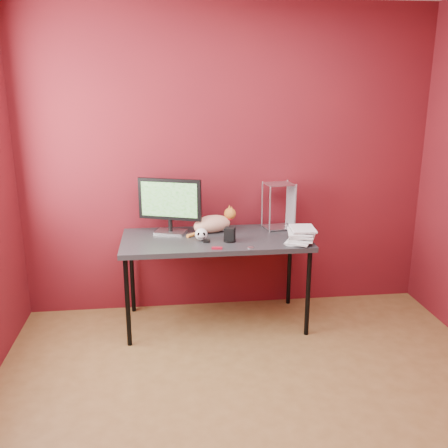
{
  "coord_description": "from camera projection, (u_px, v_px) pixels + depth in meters",
  "views": [
    {
      "loc": [
        -0.54,
        -2.45,
        1.95
      ],
      "look_at": [
        -0.11,
        1.15,
        0.92
      ],
      "focal_mm": 40.0,
      "sensor_mm": 36.0,
      "label": 1
    }
  ],
  "objects": [
    {
      "name": "room",
      "position": [
        272.0,
        186.0,
        2.54
      ],
      "size": [
        3.52,
        3.52,
        2.61
      ],
      "color": "brown",
      "rests_on": "ground"
    },
    {
      "name": "desk",
      "position": [
        215.0,
        243.0,
        4.03
      ],
      "size": [
        1.5,
        0.7,
        0.75
      ],
      "color": "black",
      "rests_on": "ground"
    },
    {
      "name": "monitor",
      "position": [
        170.0,
        203.0,
        4.07
      ],
      "size": [
        0.51,
        0.24,
        0.46
      ],
      "rotation": [
        0.0,
        0.0,
        -0.34
      ],
      "color": "silver",
      "rests_on": "desk"
    },
    {
      "name": "cat",
      "position": [
        213.0,
        223.0,
        4.15
      ],
      "size": [
        0.43,
        0.26,
        0.22
      ],
      "rotation": [
        0.0,
        0.0,
        0.25
      ],
      "color": "#C15C29",
      "rests_on": "desk"
    },
    {
      "name": "skull_mug",
      "position": [
        201.0,
        234.0,
        3.94
      ],
      "size": [
        0.1,
        0.1,
        0.1
      ],
      "rotation": [
        0.0,
        0.0,
        -0.07
      ],
      "color": "silver",
      "rests_on": "desk"
    },
    {
      "name": "speaker",
      "position": [
        230.0,
        235.0,
        3.91
      ],
      "size": [
        0.1,
        0.1,
        0.11
      ],
      "rotation": [
        0.0,
        0.0,
        -0.34
      ],
      "color": "black",
      "rests_on": "desk"
    },
    {
      "name": "book_stack",
      "position": [
        292.0,
        163.0,
        3.77
      ],
      "size": [
        0.28,
        0.31,
        1.24
      ],
      "rotation": [
        0.0,
        0.0,
        -0.29
      ],
      "color": "beige",
      "rests_on": "desk"
    },
    {
      "name": "wire_rack",
      "position": [
        279.0,
        206.0,
        4.23
      ],
      "size": [
        0.26,
        0.22,
        0.4
      ],
      "rotation": [
        0.0,
        0.0,
        0.16
      ],
      "color": "silver",
      "rests_on": "desk"
    },
    {
      "name": "pocket_knife",
      "position": [
        217.0,
        248.0,
        3.74
      ],
      "size": [
        0.08,
        0.03,
        0.02
      ],
      "primitive_type": "cube",
      "rotation": [
        0.0,
        0.0,
        -0.15
      ],
      "color": "maroon",
      "rests_on": "desk"
    },
    {
      "name": "black_gadget",
      "position": [
        207.0,
        241.0,
        3.89
      ],
      "size": [
        0.05,
        0.04,
        0.02
      ],
      "primitive_type": "cube",
      "rotation": [
        0.0,
        0.0,
        -0.33
      ],
      "color": "black",
      "rests_on": "desk"
    },
    {
      "name": "washer",
      "position": [
        250.0,
        248.0,
        3.77
      ],
      "size": [
        0.05,
        0.05,
        0.0
      ],
      "primitive_type": "cylinder",
      "color": "silver",
      "rests_on": "desk"
    }
  ]
}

